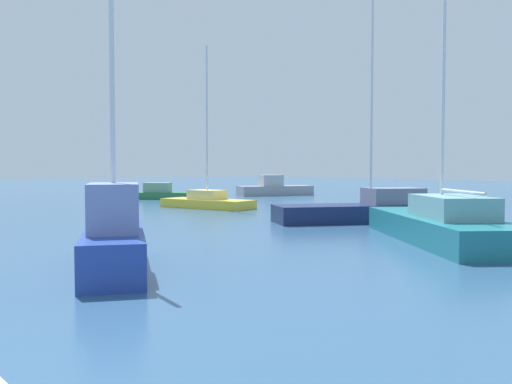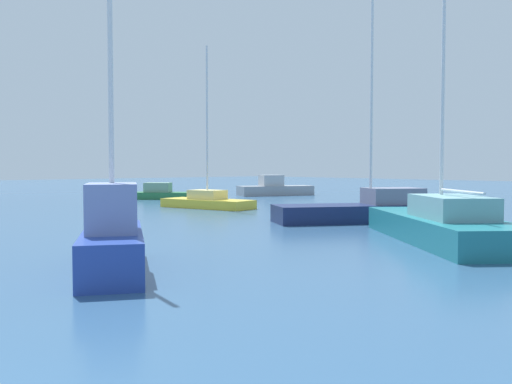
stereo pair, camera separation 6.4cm
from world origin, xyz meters
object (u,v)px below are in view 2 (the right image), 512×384
sailboat_yellow_inner_mooring (207,201)px  sailboat_navy_far_right (374,209)px  motorboat_grey_near_pier (275,189)px  motorboat_green_outer_mooring (166,194)px  sailboat_blue_distant_north (112,239)px  sailboat_teal_center_channel (442,224)px

sailboat_yellow_inner_mooring → sailboat_navy_far_right: (0.97, -11.63, 0.12)m
motorboat_grey_near_pier → motorboat_green_outer_mooring: (-10.09, 1.46, -0.18)m
motorboat_grey_near_pier → sailboat_navy_far_right: 22.88m
sailboat_blue_distant_north → sailboat_teal_center_channel: sailboat_teal_center_channel is taller
sailboat_blue_distant_north → sailboat_teal_center_channel: bearing=-13.4°
motorboat_grey_near_pier → motorboat_green_outer_mooring: size_ratio=1.10×
sailboat_blue_distant_north → motorboat_green_outer_mooring: sailboat_blue_distant_north is taller
sailboat_navy_far_right → motorboat_grey_near_pier: bearing=58.4°
sailboat_blue_distant_north → sailboat_navy_far_right: sailboat_navy_far_right is taller
motorboat_grey_near_pier → motorboat_green_outer_mooring: bearing=171.8°
sailboat_blue_distant_north → motorboat_green_outer_mooring: bearing=55.6°
motorboat_green_outer_mooring → sailboat_navy_far_right: 21.02m
motorboat_green_outer_mooring → sailboat_navy_far_right: sailboat_navy_far_right is taller
sailboat_yellow_inner_mooring → sailboat_teal_center_channel: sailboat_teal_center_channel is taller
sailboat_yellow_inner_mooring → motorboat_grey_near_pier: 15.16m
sailboat_yellow_inner_mooring → motorboat_green_outer_mooring: 9.74m
sailboat_blue_distant_north → sailboat_yellow_inner_mooring: 20.05m
sailboat_blue_distant_north → motorboat_green_outer_mooring: 29.15m
sailboat_navy_far_right → sailboat_blue_distant_north: bearing=-167.9°
motorboat_grey_near_pier → sailboat_navy_far_right: (-12.01, -19.48, -0.01)m
sailboat_blue_distant_north → motorboat_grey_near_pier: size_ratio=1.01×
sailboat_yellow_inner_mooring → sailboat_teal_center_channel: 17.54m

